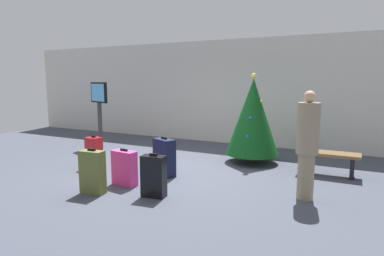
{
  "coord_description": "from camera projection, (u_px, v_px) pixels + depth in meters",
  "views": [
    {
      "loc": [
        3.55,
        -5.71,
        1.93
      ],
      "look_at": [
        0.36,
        0.55,
        0.9
      ],
      "focal_mm": 30.36,
      "sensor_mm": 36.0,
      "label": 1
    }
  ],
  "objects": [
    {
      "name": "flight_info_kiosk",
      "position": [
        99.0,
        103.0,
        9.18
      ],
      "size": [
        0.79,
        0.35,
        1.88
      ],
      "color": "#333338",
      "rests_on": "ground_plane"
    },
    {
      "name": "traveller_0",
      "position": [
        307.0,
        143.0,
        5.2
      ],
      "size": [
        0.49,
        0.49,
        1.77
      ],
      "color": "gray",
      "rests_on": "ground_plane"
    },
    {
      "name": "suitcase_0",
      "position": [
        124.0,
        168.0,
        6.01
      ],
      "size": [
        0.51,
        0.26,
        0.69
      ],
      "color": "#E5388C",
      "rests_on": "ground_plane"
    },
    {
      "name": "holiday_tree",
      "position": [
        253.0,
        117.0,
        7.56
      ],
      "size": [
        1.24,
        1.24,
        2.1
      ],
      "color": "#4C3319",
      "rests_on": "ground_plane"
    },
    {
      "name": "waiting_bench",
      "position": [
        328.0,
        159.0,
        6.64
      ],
      "size": [
        1.21,
        0.44,
        0.48
      ],
      "color": "brown",
      "rests_on": "ground_plane"
    },
    {
      "name": "ground_plane",
      "position": [
        165.0,
        172.0,
        6.91
      ],
      "size": [
        16.0,
        16.0,
        0.0
      ],
      "primitive_type": "plane",
      "color": "#424754"
    },
    {
      "name": "suitcase_3",
      "position": [
        164.0,
        157.0,
        6.59
      ],
      "size": [
        0.53,
        0.41,
        0.8
      ],
      "color": "#141938",
      "rests_on": "ground_plane"
    },
    {
      "name": "suitcase_4",
      "position": [
        93.0,
        172.0,
        5.56
      ],
      "size": [
        0.44,
        0.24,
        0.79
      ],
      "color": "#59602D",
      "rests_on": "ground_plane"
    },
    {
      "name": "back_wall",
      "position": [
        228.0,
        92.0,
        9.98
      ],
      "size": [
        16.0,
        0.2,
        3.15
      ],
      "primitive_type": "cube",
      "color": "beige",
      "rests_on": "ground_plane"
    },
    {
      "name": "suitcase_1",
      "position": [
        154.0,
        176.0,
        5.4
      ],
      "size": [
        0.42,
        0.26,
        0.74
      ],
      "color": "black",
      "rests_on": "ground_plane"
    },
    {
      "name": "suitcase_2",
      "position": [
        94.0,
        153.0,
        7.17
      ],
      "size": [
        0.37,
        0.3,
        0.73
      ],
      "color": "#B2191E",
      "rests_on": "ground_plane"
    }
  ]
}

